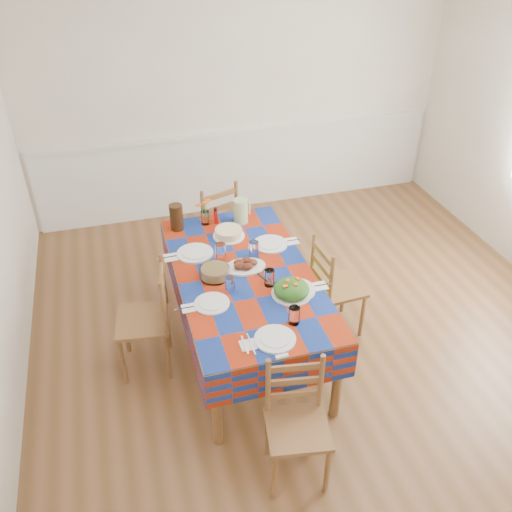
{
  "coord_description": "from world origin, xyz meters",
  "views": [
    {
      "loc": [
        -1.38,
        -2.91,
        3.06
      ],
      "look_at": [
        -0.5,
        0.13,
        0.91
      ],
      "focal_mm": 38.0,
      "sensor_mm": 36.0,
      "label": 1
    }
  ],
  "objects": [
    {
      "name": "room",
      "position": [
        0.0,
        0.0,
        1.35
      ],
      "size": [
        4.58,
        5.08,
        2.78
      ],
      "color": "brown",
      "rests_on": "ground"
    },
    {
      "name": "wainscot",
      "position": [
        0.0,
        2.48,
        0.49
      ],
      "size": [
        4.41,
        0.06,
        0.92
      ],
      "color": "white",
      "rests_on": "room"
    },
    {
      "name": "dining_table",
      "position": [
        -0.57,
        0.21,
        0.64
      ],
      "size": [
        0.99,
        1.84,
        0.72
      ],
      "color": "brown",
      "rests_on": "room"
    },
    {
      "name": "setting_near_head",
      "position": [
        -0.52,
        -0.49,
        0.74
      ],
      "size": [
        0.43,
        0.29,
        0.13
      ],
      "color": "white",
      "rests_on": "dining_table"
    },
    {
      "name": "setting_left_near",
      "position": [
        -0.83,
        -0.04,
        0.74
      ],
      "size": [
        0.45,
        0.27,
        0.12
      ],
      "rotation": [
        0.0,
        0.0,
        1.57
      ],
      "color": "white",
      "rests_on": "dining_table"
    },
    {
      "name": "setting_left_far",
      "position": [
        -0.81,
        0.51,
        0.75
      ],
      "size": [
        0.52,
        0.31,
        0.14
      ],
      "rotation": [
        0.0,
        0.0,
        1.57
      ],
      "color": "white",
      "rests_on": "dining_table"
    },
    {
      "name": "setting_right_near",
      "position": [
        -0.32,
        -0.05,
        0.74
      ],
      "size": [
        0.5,
        0.29,
        0.13
      ],
      "rotation": [
        0.0,
        0.0,
        -1.57
      ],
      "color": "white",
      "rests_on": "dining_table"
    },
    {
      "name": "setting_right_far",
      "position": [
        -0.33,
        0.48,
        0.75
      ],
      "size": [
        0.51,
        0.3,
        0.13
      ],
      "rotation": [
        0.0,
        0.0,
        -1.57
      ],
      "color": "white",
      "rests_on": "dining_table"
    },
    {
      "name": "meat_platter",
      "position": [
        -0.55,
        0.28,
        0.74
      ],
      "size": [
        0.31,
        0.22,
        0.06
      ],
      "color": "white",
      "rests_on": "dining_table"
    },
    {
      "name": "salad_platter",
      "position": [
        -0.32,
        -0.13,
        0.76
      ],
      "size": [
        0.28,
        0.28,
        0.12
      ],
      "color": "white",
      "rests_on": "dining_table"
    },
    {
      "name": "pasta_bowl",
      "position": [
        -0.79,
        0.23,
        0.76
      ],
      "size": [
        0.22,
        0.22,
        0.08
      ],
      "color": "white",
      "rests_on": "dining_table"
    },
    {
      "name": "cake",
      "position": [
        -0.56,
        0.73,
        0.75
      ],
      "size": [
        0.26,
        0.26,
        0.07
      ],
      "color": "white",
      "rests_on": "dining_table"
    },
    {
      "name": "serving_utensils",
      "position": [
        -0.43,
        0.13,
        0.72
      ],
      "size": [
        0.13,
        0.29,
        0.01
      ],
      "color": "black",
      "rests_on": "dining_table"
    },
    {
      "name": "flower_vase",
      "position": [
        -0.7,
        0.99,
        0.81
      ],
      "size": [
        0.14,
        0.12,
        0.23
      ],
      "color": "white",
      "rests_on": "dining_table"
    },
    {
      "name": "hot_sauce",
      "position": [
        -0.61,
        0.97,
        0.79
      ],
      "size": [
        0.04,
        0.04,
        0.15
      ],
      "primitive_type": "cylinder",
      "color": "red",
      "rests_on": "dining_table"
    },
    {
      "name": "green_pitcher",
      "position": [
        -0.4,
        0.94,
        0.82
      ],
      "size": [
        0.12,
        0.12,
        0.21
      ],
      "primitive_type": "cylinder",
      "color": "#A7C289",
      "rests_on": "dining_table"
    },
    {
      "name": "tea_pitcher",
      "position": [
        -0.94,
        0.97,
        0.83
      ],
      "size": [
        0.11,
        0.11,
        0.22
      ],
      "primitive_type": "cylinder",
      "color": "black",
      "rests_on": "dining_table"
    },
    {
      "name": "name_card",
      "position": [
        -0.58,
        -0.69,
        0.73
      ],
      "size": [
        0.08,
        0.02,
        0.02
      ],
      "primitive_type": "cube",
      "color": "white",
      "rests_on": "dining_table"
    },
    {
      "name": "chair_near",
      "position": [
        -0.56,
        -0.95,
        0.41
      ],
      "size": [
        0.42,
        0.41,
        0.84
      ],
      "rotation": [
        0.0,
        0.0,
        -0.17
      ],
      "color": "brown",
      "rests_on": "room"
    },
    {
      "name": "chair_far",
      "position": [
        -0.56,
        1.37,
        0.45
      ],
      "size": [
        0.5,
        0.49,
        0.92
      ],
      "rotation": [
        0.0,
        0.0,
        3.46
      ],
      "color": "brown",
      "rests_on": "room"
    },
    {
      "name": "chair_left",
      "position": [
        -1.3,
        0.21,
        0.44
      ],
      "size": [
        0.43,
        0.45,
        0.9
      ],
      "rotation": [
        0.0,
        0.0,
        -1.71
      ],
      "color": "brown",
      "rests_on": "room"
    },
    {
      "name": "chair_right",
      "position": [
        0.17,
        0.21,
        0.42
      ],
      "size": [
        0.39,
        0.4,
        0.86
      ],
      "rotation": [
        0.0,
        0.0,
        1.64
      ],
      "color": "brown",
      "rests_on": "room"
    }
  ]
}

